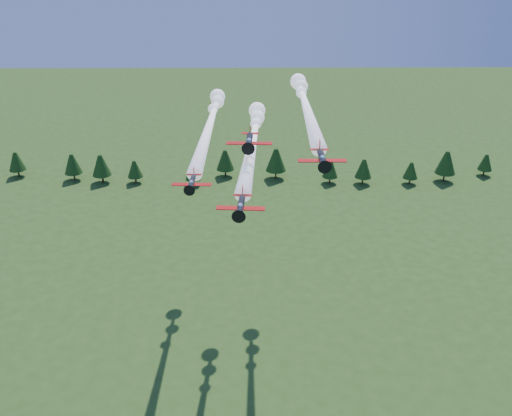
{
  "coord_description": "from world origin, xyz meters",
  "views": [
    {
      "loc": [
        0.17,
        -82.4,
        80.66
      ],
      "look_at": [
        1.0,
        0.0,
        40.88
      ],
      "focal_mm": 40.0,
      "sensor_mm": 36.0,
      "label": 1
    }
  ],
  "objects_px": {
    "plane_left": "(211,122)",
    "plane_slot": "(249,141)",
    "plane_lead": "(253,139)",
    "plane_right": "(305,104)"
  },
  "relations": [
    {
      "from": "plane_left",
      "to": "plane_lead",
      "type": "bearing_deg",
      "value": -50.71
    },
    {
      "from": "plane_right",
      "to": "plane_slot",
      "type": "relative_size",
      "value": 6.66
    },
    {
      "from": "plane_left",
      "to": "plane_slot",
      "type": "bearing_deg",
      "value": -70.46
    },
    {
      "from": "plane_left",
      "to": "plane_slot",
      "type": "relative_size",
      "value": 6.93
    },
    {
      "from": "plane_lead",
      "to": "plane_right",
      "type": "bearing_deg",
      "value": 41.83
    },
    {
      "from": "plane_left",
      "to": "plane_right",
      "type": "relative_size",
      "value": 1.04
    },
    {
      "from": "plane_slot",
      "to": "plane_right",
      "type": "bearing_deg",
      "value": 65.3
    },
    {
      "from": "plane_left",
      "to": "plane_slot",
      "type": "xyz_separation_m",
      "value": [
        8.23,
        -25.63,
        4.61
      ]
    },
    {
      "from": "plane_left",
      "to": "plane_right",
      "type": "xyz_separation_m",
      "value": [
        19.59,
        -3.38,
        4.81
      ]
    },
    {
      "from": "plane_slot",
      "to": "plane_left",
      "type": "bearing_deg",
      "value": 110.15
    }
  ]
}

